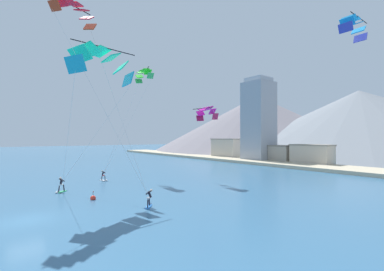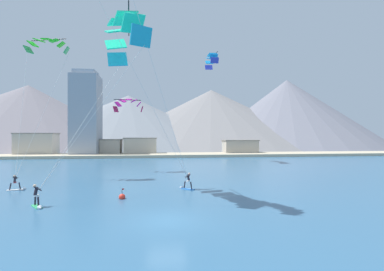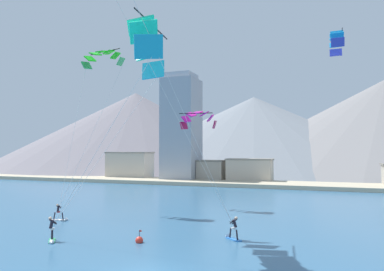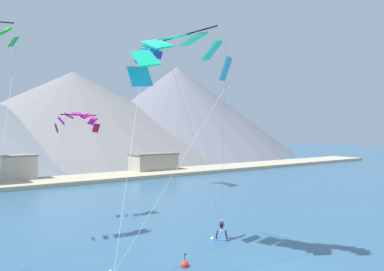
{
  "view_description": "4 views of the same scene",
  "coord_description": "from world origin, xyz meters",
  "views": [
    {
      "loc": [
        23.78,
        -1.91,
        6.44
      ],
      "look_at": [
        -1.92,
        17.73,
        6.74
      ],
      "focal_mm": 24.0,
      "sensor_mm": 36.0,
      "label": 1
    },
    {
      "loc": [
        -0.27,
        -16.67,
        5.48
      ],
      "look_at": [
        3.43,
        15.3,
        5.51
      ],
      "focal_mm": 24.0,
      "sensor_mm": 36.0,
      "label": 2
    },
    {
      "loc": [
        9.33,
        -17.7,
        6.58
      ],
      "look_at": [
        -3.78,
        16.82,
        8.05
      ],
      "focal_mm": 35.0,
      "sensor_mm": 36.0,
      "label": 3
    },
    {
      "loc": [
        -18.18,
        -14.74,
        9.4
      ],
      "look_at": [
        2.57,
        14.01,
        8.8
      ],
      "focal_mm": 35.0,
      "sensor_mm": 36.0,
      "label": 4
    }
  ],
  "objects": [
    {
      "name": "kitesurfer_near_lead",
      "position": [
        2.18,
        9.55,
        0.52
      ],
      "size": [
        1.62,
        1.39,
        1.74
      ],
      "color": "#337FDB",
      "rests_on": "ground"
    },
    {
      "name": "kitesurfer_near_trail",
      "position": [
        -14.74,
        10.96,
        0.45
      ],
      "size": [
        1.78,
        0.88,
        1.65
      ],
      "color": "white",
      "rests_on": "ground"
    },
    {
      "name": "kitesurfer_mid_center",
      "position": [
        -9.76,
        4.11,
        0.58
      ],
      "size": [
        1.41,
        1.6,
        1.84
      ],
      "color": "#33B266",
      "rests_on": "ground"
    },
    {
      "name": "parafoil_kite_near_trail",
      "position": [
        -14.68,
        17.33,
        16.86
      ],
      "size": [
        5.45,
        7.34,
        16.51
      ],
      "color": "green"
    },
    {
      "name": "parafoil_kite_mid_center",
      "position": [
        -3.77,
        7.03,
        14.64
      ],
      "size": [
        8.65,
        7.83,
        14.71
      ],
      "color": "#1699BC"
    },
    {
      "name": "parafoil_kite_distant_high_outer",
      "position": [
        9.86,
        35.68,
        21.37
      ],
      "size": [
        1.86,
        5.89,
        2.41
      ],
      "color": "#2F36AB"
    },
    {
      "name": "parafoil_kite_distant_low_drift",
      "position": [
        -5.39,
        23.03,
        10.32
      ],
      "size": [
        4.58,
        1.96,
        2.13
      ],
      "color": "#B8174A"
    },
    {
      "name": "race_marker_buoy",
      "position": [
        -3.75,
        6.13,
        0.16
      ],
      "size": [
        0.56,
        0.56,
        1.02
      ],
      "color": "red",
      "rests_on": "ground"
    },
    {
      "name": "shoreline_strip",
      "position": [
        0.0,
        51.72,
        0.35
      ],
      "size": [
        180.0,
        10.0,
        0.7
      ],
      "primitive_type": "cube",
      "color": "#BCAD8E",
      "rests_on": "ground"
    },
    {
      "name": "shore_building_harbour_front",
      "position": [
        -33.45,
        55.66,
        3.12
      ],
      "size": [
        10.12,
        5.07,
        6.22
      ],
      "color": "#B7AD9E",
      "rests_on": "ground"
    },
    {
      "name": "shore_building_promenade_mid",
      "position": [
        -6.33,
        55.81,
        2.48
      ],
      "size": [
        9.06,
        4.48,
        4.95
      ],
      "color": "beige",
      "rests_on": "ground"
    },
    {
      "name": "shore_building_quay_east",
      "position": [
        -14.33,
        56.37,
        2.29
      ],
      "size": [
        5.57,
        5.14,
        4.56
      ],
      "color": "#A89E8E",
      "rests_on": "ground"
    },
    {
      "name": "highrise_tower",
      "position": [
        -20.61,
        54.85,
        11.17
      ],
      "size": [
        7.0,
        7.0,
        22.75
      ],
      "color": "#999EA8",
      "rests_on": "ground"
    },
    {
      "name": "mountain_peak_central_summit",
      "position": [
        -17.03,
        113.57,
        12.75
      ],
      "size": [
        109.23,
        109.23,
        25.51
      ],
      "color": "gray",
      "rests_on": "ground"
    },
    {
      "name": "mountain_peak_far_spur",
      "position": [
        -58.08,
        101.95,
        13.74
      ],
      "size": [
        103.21,
        103.21,
        27.47
      ],
      "color": "slate",
      "rests_on": "ground"
    }
  ]
}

